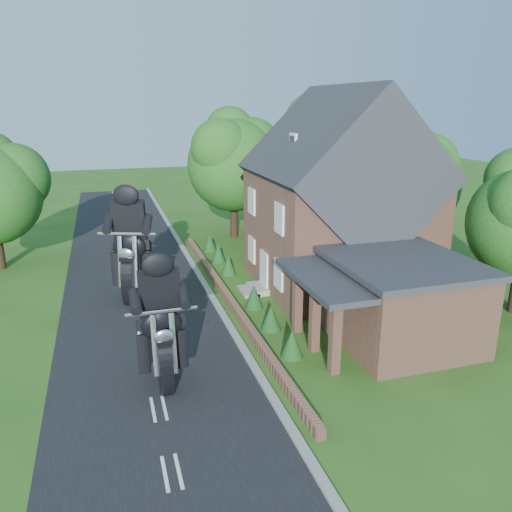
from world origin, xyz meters
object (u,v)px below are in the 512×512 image
object	(u,v)px
house	(339,204)
annex	(396,299)
garden_wall	(229,298)
motorcycle_follow	(134,283)
motorcycle_lead	(164,366)

from	to	relation	value
house	annex	size ratio (longest dim) A/B	1.45
garden_wall	motorcycle_follow	size ratio (longest dim) A/B	11.92
house	motorcycle_follow	world-z (taller)	house
garden_wall	motorcycle_lead	distance (m)	7.72
annex	motorcycle_lead	bearing A→B (deg)	-175.04
house	motorcycle_follow	size ratio (longest dim) A/B	5.55
motorcycle_lead	annex	bearing A→B (deg)	-175.53
annex	motorcycle_lead	world-z (taller)	annex
garden_wall	house	bearing A→B (deg)	9.17
house	motorcycle_lead	xyz separation A→B (m)	(-10.13, -7.62, -3.62)
garden_wall	motorcycle_follow	bearing A→B (deg)	158.04
garden_wall	annex	distance (m)	8.19
house	annex	xyz separation A→B (m)	(-0.62, -6.80, -2.58)
motorcycle_lead	motorcycle_follow	bearing A→B (deg)	-87.61
garden_wall	house	distance (m)	7.52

